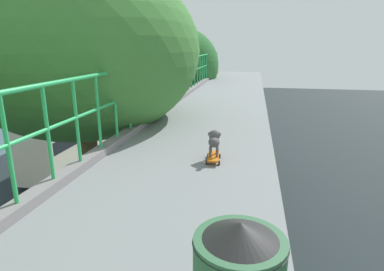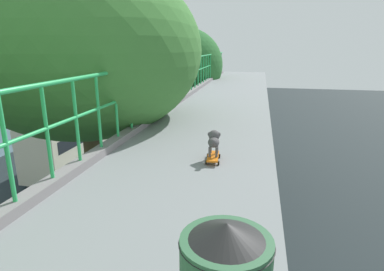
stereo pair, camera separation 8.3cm
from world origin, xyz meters
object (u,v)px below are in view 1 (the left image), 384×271
toy_skateboard (213,157)px  small_dog (214,140)px  car_green_fifth (57,237)px  city_bus (82,133)px

toy_skateboard → small_dog: 0.25m
car_green_fifth → city_bus: 10.51m
car_green_fifth → city_bus: size_ratio=0.36×
toy_skateboard → small_dog: small_dog is taller
city_bus → toy_skateboard: (10.72, -14.55, 4.13)m
car_green_fifth → toy_skateboard: bearing=-37.5°
city_bus → small_dog: size_ratio=29.17×
small_dog → car_green_fifth: bearing=142.8°
car_green_fifth → toy_skateboard: 9.84m
city_bus → small_dog: bearing=-53.5°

